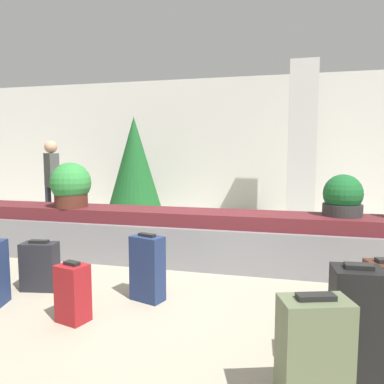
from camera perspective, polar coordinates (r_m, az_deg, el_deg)
The scene contains 14 objects.
ground_plane at distance 3.93m, azimuth -4.85°, elevation -16.11°, with size 18.00×18.00×0.00m, color #9E937F.
back_wall at distance 8.91m, azimuth 6.38°, elevation 6.86°, with size 18.00×0.06×3.20m.
carousel at distance 5.04m, azimuth 0.00°, elevation -7.04°, with size 8.91×0.77×0.71m.
pillar at distance 7.63m, azimuth 16.37°, elevation 6.76°, with size 0.52×0.52×3.20m.
suitcase_0 at distance 3.84m, azimuth -6.80°, elevation -11.45°, with size 0.37×0.28×0.68m.
suitcase_2 at distance 2.78m, azimuth 23.69°, elevation -17.98°, with size 0.33×0.28×0.78m.
suitcase_4 at distance 3.39m, azimuth 27.13°, elevation -14.67°, with size 0.30×0.30×0.67m.
suitcase_5 at distance 4.43m, azimuth -22.16°, elevation -10.40°, with size 0.40×0.27×0.55m.
suitcase_6 at distance 2.40m, azimuth 18.04°, elevation -22.80°, with size 0.44×0.34×0.71m.
suitcase_7 at distance 3.55m, azimuth -17.70°, elevation -14.43°, with size 0.30×0.26×0.54m.
potted_plant_1 at distance 5.54m, azimuth -17.99°, elevation 0.91°, with size 0.57×0.57×0.63m.
potted_plant_2 at distance 4.93m, azimuth 21.99°, elevation -0.76°, with size 0.47×0.47×0.51m.
traveler_0 at distance 7.58m, azimuth -20.56°, elevation 2.21°, with size 0.37×0.33×1.70m.
decorated_tree at distance 8.12m, azimuth -8.77°, elevation 4.08°, with size 1.20×1.20×2.23m.
Camera 1 is at (1.19, -3.44, 1.49)m, focal length 35.00 mm.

